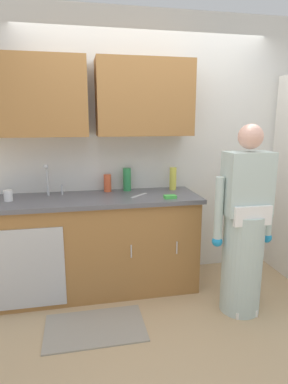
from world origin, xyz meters
The scene contains 13 objects.
ground_plane centered at (0.00, 0.00, 0.00)m, with size 9.00×9.00×0.00m, color tan.
kitchen_wall_with_uppers centered at (-0.14, 0.99, 1.48)m, with size 4.80×0.44×2.70m.
counter_cabinet centered at (-0.55, 0.70, 0.45)m, with size 1.90×0.62×0.90m.
countertop centered at (-0.55, 0.70, 0.92)m, with size 1.96×0.66×0.04m, color #595960.
sink centered at (-0.95, 0.71, 0.93)m, with size 0.50×0.36×0.35m.
person_at_sink centered at (0.65, 0.07, 0.69)m, with size 0.55×0.34×1.62m.
floor_mat centered at (-0.62, 0.05, 0.01)m, with size 0.80×0.50×0.01m, color gray.
bottle_water_short centered at (-0.42, 0.91, 1.03)m, with size 0.07×0.07×0.17m, color #E05933.
bottle_water_tall centered at (-0.22, 0.92, 1.06)m, with size 0.08×0.08×0.23m, color #2D8C4C.
bottle_cleaner_spray centered at (0.26, 0.87, 1.06)m, with size 0.07×0.07×0.23m, color #D8D14C.
cup_by_sink centered at (-1.32, 0.70, 0.99)m, with size 0.08×0.08×0.10m, color white.
knife_on_counter centered at (-0.14, 0.67, 0.94)m, with size 0.24×0.02×0.01m, color silver.
sponge centered at (0.12, 0.50, 0.96)m, with size 0.11×0.07×0.03m, color #4CBF4C.
Camera 1 is at (-0.71, -2.32, 1.65)m, focal length 30.55 mm.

